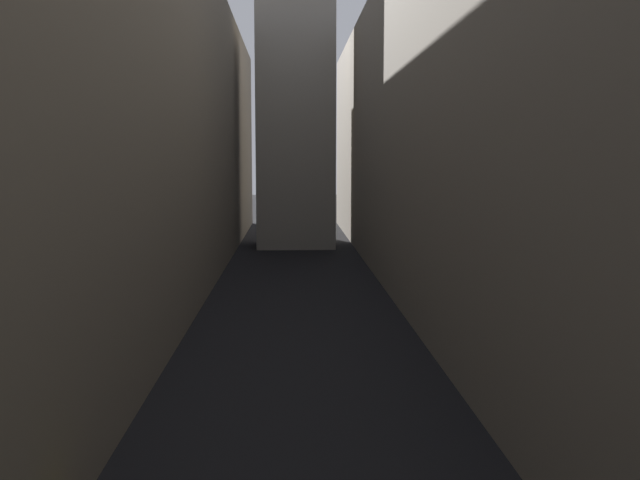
{
  "coord_description": "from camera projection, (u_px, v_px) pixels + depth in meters",
  "views": [
    {
      "loc": [
        -0.44,
        11.62,
        8.22
      ],
      "look_at": [
        0.0,
        22.44,
        6.99
      ],
      "focal_mm": 39.78,
      "sensor_mm": 36.0,
      "label": 1
    }
  ],
  "objects": [
    {
      "name": "building_block_left",
      "position": [
        44.0,
        117.0,
        37.33
      ],
      "size": [
        15.89,
        108.0,
        20.94
      ],
      "primitive_type": "cube",
      "color": "#756B5B",
      "rests_on": "ground"
    },
    {
      "name": "ground_plane",
      "position": [
        300.0,
        318.0,
        37.07
      ],
      "size": [
        264.0,
        264.0,
        0.0
      ],
      "primitive_type": "plane",
      "color": "black"
    },
    {
      "name": "building_block_right",
      "position": [
        526.0,
        122.0,
        38.39
      ],
      "size": [
        13.59,
        108.0,
        20.53
      ],
      "primitive_type": "cube",
      "color": "gray",
      "rests_on": "ground"
    }
  ]
}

